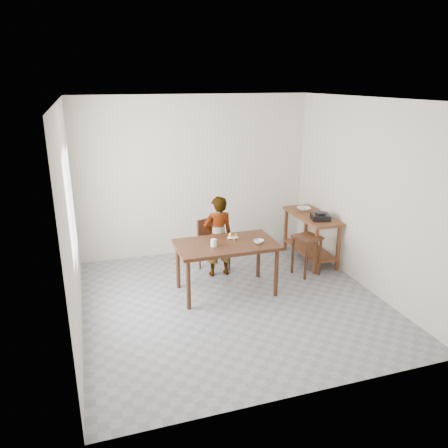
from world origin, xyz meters
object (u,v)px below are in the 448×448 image
object	(u,v)px
prep_counter	(310,237)
dining_chair	(214,246)
child	(218,236)
stool	(306,255)
dining_table	(226,268)

from	to	relation	value
prep_counter	dining_chair	bearing A→B (deg)	176.52
dining_chair	prep_counter	bearing A→B (deg)	-22.38
prep_counter	child	size ratio (longest dim) A/B	0.94
prep_counter	stool	world-z (taller)	prep_counter
prep_counter	stool	distance (m)	0.62
dining_table	prep_counter	world-z (taller)	prep_counter
dining_chair	dining_table	bearing A→B (deg)	-113.56
prep_counter	child	bearing A→B (deg)	-176.44
dining_table	child	xyz separation A→B (m)	(0.06, 0.60, 0.26)
dining_chair	stool	world-z (taller)	dining_chair
dining_table	dining_chair	bearing A→B (deg)	85.35
child	stool	world-z (taller)	child
prep_counter	child	world-z (taller)	child
dining_table	dining_chair	distance (m)	0.80
prep_counter	stool	bearing A→B (deg)	-123.98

